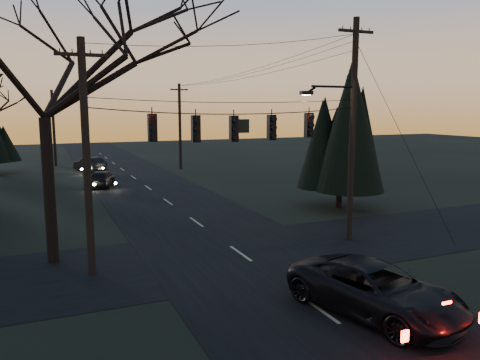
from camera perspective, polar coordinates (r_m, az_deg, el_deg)
name	(u,v)px	position (r m, az deg, el deg)	size (l,w,h in m)	color
main_road	(176,208)	(29.08, -7.78, -3.38)	(8.00, 120.00, 0.02)	black
cross_road	(241,254)	(19.93, 0.07, -8.96)	(60.00, 7.00, 0.02)	black
utility_pole_right	(349,239)	(22.59, 13.09, -7.08)	(5.00, 0.30, 10.00)	black
utility_pole_left	(92,273)	(18.51, -17.56, -10.81)	(1.80, 0.30, 8.50)	black
utility_pole_far_r	(181,169)	(47.65, -7.23, 1.33)	(1.80, 0.30, 8.50)	black
utility_pole_far_l	(56,166)	(53.79, -21.52, 1.63)	(0.30, 0.30, 8.00)	black
span_signal_assembly	(235,127)	(18.91, -0.60, 6.44)	(11.50, 0.44, 1.51)	black
bare_tree_left	(41,56)	(19.50, -23.12, 13.76)	(10.06, 10.06, 11.45)	black
evergreen_right	(341,135)	(29.01, 12.20, 5.41)	(4.33, 4.33, 7.79)	black
suv_near	(375,290)	(14.74, 16.14, -12.73)	(2.51, 5.44, 1.51)	black
sedan_oncoming_a	(102,178)	(37.99, -16.51, 0.18)	(1.57, 3.90, 1.33)	black
sedan_oncoming_b	(90,165)	(47.55, -17.83, 1.80)	(1.46, 4.18, 1.38)	black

